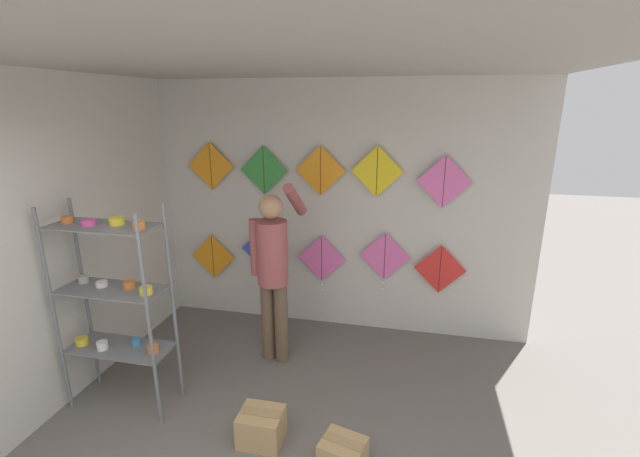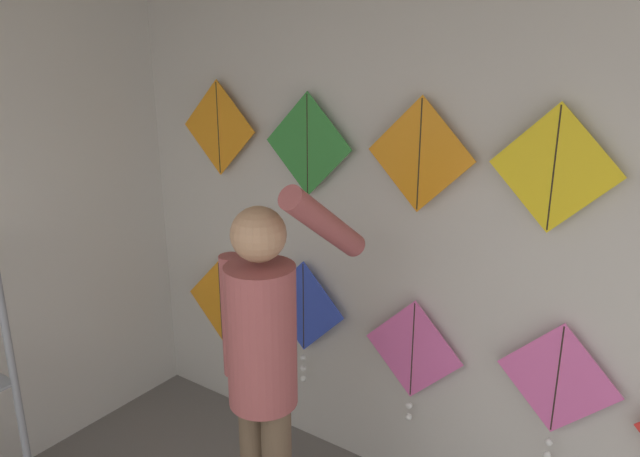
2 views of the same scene
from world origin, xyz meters
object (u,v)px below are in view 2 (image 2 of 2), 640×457
Objects in this scene: kite_5 at (219,128)px; kite_2 at (412,354)px; kite_8 at (554,169)px; kite_0 at (221,301)px; kite_1 at (304,313)px; kite_3 at (557,384)px; kite_7 at (420,155)px; kite_6 at (308,145)px; shopkeeper at (264,361)px.

kite_2 is at bearing -0.03° from kite_5.
kite_8 is at bearing 0.00° from kite_5.
kite_0 is 1.35m from kite_2.
kite_3 reaches higher than kite_1.
kite_8 reaches higher than kite_0.
kite_0 is 2.24m from kite_8.
kite_7 is (1.34, 0.00, 1.09)m from kite_0.
kite_3 is at bearing -0.05° from kite_7.
kite_8 reaches higher than kite_6.
kite_5 is at bearing 180.00° from kite_6.
shopkeeper reaches higher than kite_2.
kite_5 reaches higher than kite_1.
kite_3 is (1.41, 0.00, 0.04)m from kite_1.
kite_2 is at bearing 180.00° from kite_3.
kite_8 is (0.91, 0.79, 0.81)m from shopkeeper.
kite_1 is at bearing -179.91° from kite_7.
shopkeeper is 3.36× the size of kite_5.
kite_5 is (-0.60, 0.00, 1.00)m from kite_1.
kite_5 is 1.00× the size of kite_6.
kite_7 is at bearing 177.35° from kite_2.
kite_1 is at bearing 122.86° from shopkeeper.
kite_7 is 0.61m from kite_8.
kite_2 is (1.35, -0.00, 0.06)m from kite_0.
kite_2 reaches higher than kite_0.
kite_8 is at bearing 0.00° from kite_7.
kite_0 is 1.28m from kite_6.
shopkeeper is 1.34m from kite_0.
kite_1 is 0.97m from kite_6.
kite_1 is at bearing -179.97° from kite_2.
kite_6 is 1.25m from kite_8.
kite_2 is at bearing 75.51° from shopkeeper.
shopkeeper is 2.69× the size of kite_2.
kite_7 is (-0.02, 0.00, 1.03)m from kite_2.
kite_7 is 1.00× the size of kite_8.
kite_5 is 0.64m from kite_6.
kite_8 is (0.61, 0.00, 0.01)m from kite_7.
shopkeeper is at bearing -142.37° from kite_3.
kite_2 is 0.72m from kite_3.
kite_3 is at bearing -0.02° from kite_5.
kite_5 is (-1.30, 0.00, 1.04)m from kite_2.
shopkeeper is 0.90m from kite_1.
kite_1 is 1.38× the size of kite_6.
kite_3 is 1.25× the size of kite_5.
shopkeeper is 2.44× the size of kite_1.
kite_5 is (-0.98, 0.79, 0.81)m from shopkeeper.
kite_0 is at bearing 179.98° from kite_3.
kite_5 reaches higher than kite_7.
kite_8 is at bearing 179.67° from kite_3.
kite_0 is 1.73m from kite_7.
kite_3 is at bearing -0.03° from kite_6.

